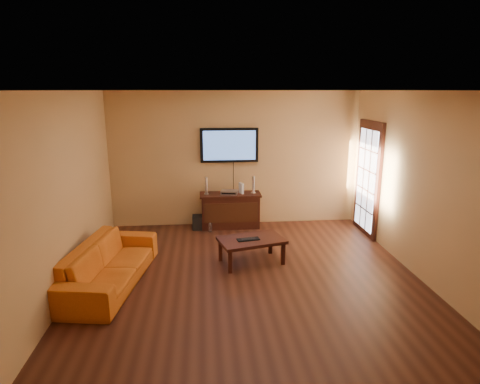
{
  "coord_description": "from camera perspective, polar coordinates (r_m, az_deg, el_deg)",
  "views": [
    {
      "loc": [
        -0.64,
        -5.47,
        2.71
      ],
      "look_at": [
        -0.06,
        0.8,
        1.1
      ],
      "focal_mm": 30.0,
      "sensor_mm": 36.0,
      "label": 1
    }
  ],
  "objects": [
    {
      "name": "ground_plane",
      "position": [
        6.13,
        1.28,
        -11.87
      ],
      "size": [
        5.0,
        5.0,
        0.0
      ],
      "primitive_type": "plane",
      "color": "#36180F",
      "rests_on": "ground"
    },
    {
      "name": "room_walls",
      "position": [
        6.21,
        0.71,
        4.87
      ],
      "size": [
        5.0,
        5.0,
        5.0
      ],
      "color": "tan",
      "rests_on": "ground"
    },
    {
      "name": "french_door",
      "position": [
        7.98,
        17.7,
        1.65
      ],
      "size": [
        0.07,
        1.02,
        2.22
      ],
      "color": "black",
      "rests_on": "ground"
    },
    {
      "name": "media_console",
      "position": [
        8.09,
        -1.38,
        -2.6
      ],
      "size": [
        1.21,
        0.46,
        0.7
      ],
      "color": "black",
      "rests_on": "ground"
    },
    {
      "name": "television",
      "position": [
        8.01,
        -1.53,
        6.67
      ],
      "size": [
        1.15,
        0.08,
        0.68
      ],
      "color": "black",
      "rests_on": "ground"
    },
    {
      "name": "coffee_table",
      "position": [
        6.45,
        1.63,
        -7.11
      ],
      "size": [
        1.13,
        0.85,
        0.41
      ],
      "color": "black",
      "rests_on": "ground"
    },
    {
      "name": "sofa",
      "position": [
        6.04,
        -18.17,
        -8.81
      ],
      "size": [
        0.94,
        2.15,
        0.81
      ],
      "primitive_type": "imported",
      "rotation": [
        0.0,
        0.0,
        1.41
      ],
      "color": "#CB5F16",
      "rests_on": "ground"
    },
    {
      "name": "speaker_left",
      "position": [
        7.95,
        -4.82,
        0.79
      ],
      "size": [
        0.09,
        0.09,
        0.34
      ],
      "color": "silver",
      "rests_on": "media_console"
    },
    {
      "name": "speaker_right",
      "position": [
        8.03,
        1.93,
        0.96
      ],
      "size": [
        0.09,
        0.09,
        0.34
      ],
      "color": "silver",
      "rests_on": "media_console"
    },
    {
      "name": "av_receiver",
      "position": [
        7.97,
        -1.53,
        -0.02
      ],
      "size": [
        0.36,
        0.29,
        0.07
      ],
      "primitive_type": "cube",
      "rotation": [
        0.0,
        0.0,
        -0.19
      ],
      "color": "silver",
      "rests_on": "media_console"
    },
    {
      "name": "game_console",
      "position": [
        7.99,
        0.19,
        0.54
      ],
      "size": [
        0.09,
        0.16,
        0.21
      ],
      "primitive_type": "cube",
      "rotation": [
        0.0,
        0.0,
        0.36
      ],
      "color": "white",
      "rests_on": "media_console"
    },
    {
      "name": "subwoofer",
      "position": [
        8.09,
        -5.82,
        -4.29
      ],
      "size": [
        0.27,
        0.27,
        0.27
      ],
      "primitive_type": "cube",
      "rotation": [
        0.0,
        0.0,
        0.0
      ],
      "color": "black",
      "rests_on": "ground"
    },
    {
      "name": "bottle",
      "position": [
        7.91,
        -4.26,
        -5.04
      ],
      "size": [
        0.07,
        0.07,
        0.19
      ],
      "color": "white",
      "rests_on": "ground"
    },
    {
      "name": "keyboard",
      "position": [
        6.38,
        1.18,
        -6.73
      ],
      "size": [
        0.37,
        0.19,
        0.02
      ],
      "color": "black",
      "rests_on": "coffee_table"
    }
  ]
}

